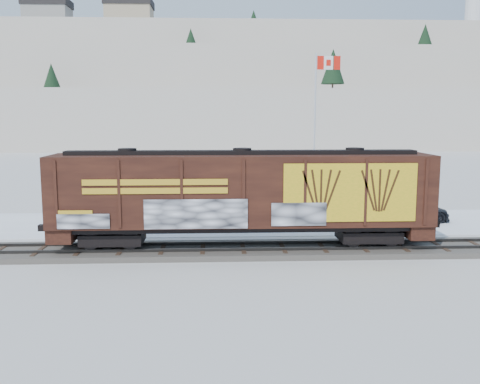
{
  "coord_description": "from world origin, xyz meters",
  "views": [
    {
      "loc": [
        -3.35,
        -26.1,
        6.82
      ],
      "look_at": [
        -2.0,
        3.0,
        2.66
      ],
      "focal_mm": 40.0,
      "sensor_mm": 36.0,
      "label": 1
    }
  ],
  "objects_px": {
    "hopper_railcar": "(242,193)",
    "car_silver": "(233,215)",
    "flagpole": "(316,150)",
    "car_white": "(357,212)",
    "car_dark": "(410,210)"
  },
  "relations": [
    {
      "from": "flagpole",
      "to": "car_silver",
      "type": "height_order",
      "value": "flagpole"
    },
    {
      "from": "hopper_railcar",
      "to": "flagpole",
      "type": "height_order",
      "value": "flagpole"
    },
    {
      "from": "hopper_railcar",
      "to": "car_silver",
      "type": "bearing_deg",
      "value": 92.19
    },
    {
      "from": "flagpole",
      "to": "car_white",
      "type": "height_order",
      "value": "flagpole"
    },
    {
      "from": "hopper_railcar",
      "to": "car_white",
      "type": "xyz_separation_m",
      "value": [
        7.67,
        6.86,
        -2.27
      ]
    },
    {
      "from": "car_silver",
      "to": "car_dark",
      "type": "relative_size",
      "value": 0.79
    },
    {
      "from": "flagpole",
      "to": "car_dark",
      "type": "bearing_deg",
      "value": -54.34
    },
    {
      "from": "car_silver",
      "to": "car_white",
      "type": "distance_m",
      "value": 7.93
    },
    {
      "from": "car_silver",
      "to": "car_white",
      "type": "relative_size",
      "value": 0.87
    },
    {
      "from": "flagpole",
      "to": "car_dark",
      "type": "height_order",
      "value": "flagpole"
    },
    {
      "from": "hopper_railcar",
      "to": "car_silver",
      "type": "height_order",
      "value": "hopper_railcar"
    },
    {
      "from": "flagpole",
      "to": "car_dark",
      "type": "relative_size",
      "value": 2.28
    },
    {
      "from": "flagpole",
      "to": "hopper_railcar",
      "type": "bearing_deg",
      "value": -113.86
    },
    {
      "from": "car_silver",
      "to": "car_white",
      "type": "height_order",
      "value": "car_white"
    },
    {
      "from": "hopper_railcar",
      "to": "car_silver",
      "type": "xyz_separation_m",
      "value": [
        -0.26,
        6.7,
        -2.34
      ]
    }
  ]
}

